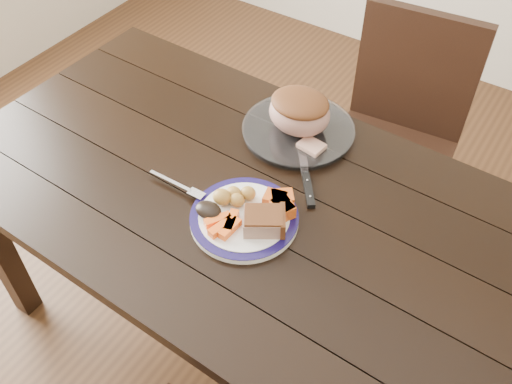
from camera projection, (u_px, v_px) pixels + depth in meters
The scene contains 15 objects.
ground at pixel (241, 330), 2.08m from camera, with size 4.00×4.00×0.00m, color #472B16.
dining_table at pixel (236, 211), 1.60m from camera, with size 1.62×0.94×0.75m.
chair_far at pixel (397, 129), 2.05m from camera, with size 0.46×0.47×0.93m.
dinner_plate at pixel (244, 219), 1.45m from camera, with size 0.28×0.28×0.02m, color white.
plate_rim at pixel (244, 216), 1.44m from camera, with size 0.28×0.28×0.02m, color #140D42.
serving_platter at pixel (298, 131), 1.68m from camera, with size 0.32×0.32×0.02m, color white.
pork_slice at pixel (264, 221), 1.40m from camera, with size 0.10×0.08×0.04m, color #A77B66.
roasted_potatoes at pixel (233, 196), 1.46m from camera, with size 0.09×0.09×0.04m.
carrot_batons at pixel (225, 224), 1.41m from camera, with size 0.08×0.10×0.02m.
pumpkin_wedges at pixel (281, 204), 1.44m from camera, with size 0.10×0.09×0.04m.
dark_mushroom at pixel (208, 210), 1.43m from camera, with size 0.07×0.05×0.03m, color black.
fork at pixel (181, 186), 1.51m from camera, with size 0.18×0.03×0.00m.
roast_joint at pixel (299, 113), 1.64m from camera, with size 0.18×0.16×0.12m, color #AE776A.
cut_slice at pixel (311, 146), 1.61m from camera, with size 0.07×0.06×0.02m, color tan.
carving_knife at pixel (307, 180), 1.55m from camera, with size 0.21×0.27×0.01m.
Camera 1 is at (0.63, -0.85, 1.86)m, focal length 40.00 mm.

